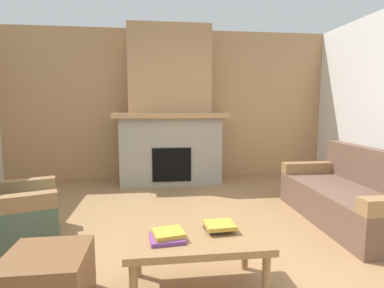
{
  "coord_description": "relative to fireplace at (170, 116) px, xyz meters",
  "views": [
    {
      "loc": [
        -0.27,
        -2.66,
        1.36
      ],
      "look_at": [
        0.21,
        1.19,
        0.86
      ],
      "focal_mm": 28.24,
      "sensor_mm": 36.0,
      "label": 1
    }
  ],
  "objects": [
    {
      "name": "ottoman",
      "position": [
        -0.99,
        -3.32,
        -0.96
      ],
      "size": [
        0.52,
        0.52,
        0.4
      ],
      "primitive_type": "cube",
      "color": "brown",
      "rests_on": "ground"
    },
    {
      "name": "book_stack_near_edge",
      "position": [
        -0.19,
        -3.28,
        -0.71
      ],
      "size": [
        0.26,
        0.24,
        0.06
      ],
      "color": "#7A3D84",
      "rests_on": "coffee_table"
    },
    {
      "name": "wall_back_wood_panel",
      "position": [
        0.0,
        0.38,
        0.19
      ],
      "size": [
        6.0,
        0.12,
        2.7
      ],
      "primitive_type": "cube",
      "color": "tan",
      "rests_on": "ground"
    },
    {
      "name": "couch",
      "position": [
        2.0,
        -2.13,
        -0.88
      ],
      "size": [
        0.86,
        1.81,
        0.85
      ],
      "color": "brown",
      "rests_on": "ground"
    },
    {
      "name": "fireplace",
      "position": [
        0.0,
        0.0,
        0.0
      ],
      "size": [
        1.9,
        0.82,
        2.7
      ],
      "color": "gray",
      "rests_on": "ground"
    },
    {
      "name": "book_stack_center",
      "position": [
        0.2,
        -3.17,
        -0.7
      ],
      "size": [
        0.23,
        0.22,
        0.06
      ],
      "color": "#2D2D33",
      "rests_on": "coffee_table"
    },
    {
      "name": "coffee_table",
      "position": [
        0.02,
        -3.22,
        -0.79
      ],
      "size": [
        1.0,
        0.6,
        0.43
      ],
      "color": "#997047",
      "rests_on": "ground"
    },
    {
      "name": "ground",
      "position": [
        0.0,
        -2.62,
        -1.16
      ],
      "size": [
        9.0,
        9.0,
        0.0
      ],
      "primitive_type": "plane",
      "color": "#9E754C"
    },
    {
      "name": "armchair",
      "position": [
        -1.71,
        -2.2,
        -0.87
      ],
      "size": [
        0.96,
        0.96,
        0.85
      ],
      "color": "#4C604C",
      "rests_on": "ground"
    }
  ]
}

